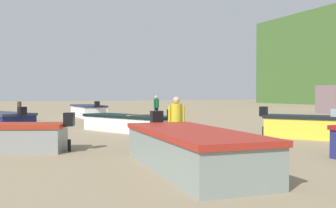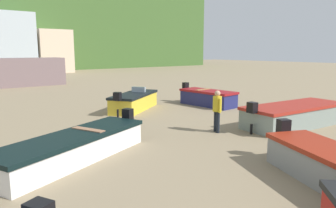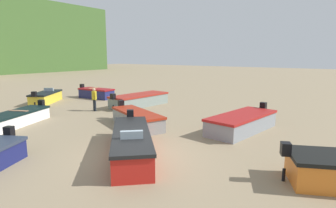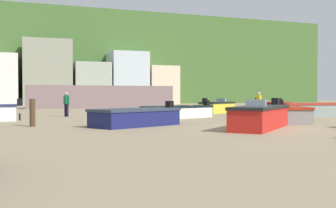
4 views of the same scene
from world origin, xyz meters
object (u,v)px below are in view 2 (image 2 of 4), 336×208
(boat_grey_1, at_px, (294,115))
(boat_yellow_9, at_px, (134,101))
(boat_navy_7, at_px, (208,98))
(beach_walker_foreground, at_px, (217,108))
(boat_white_5, at_px, (74,147))

(boat_grey_1, xyz_separation_m, boat_yellow_9, (-3.34, 7.21, -0.00))
(boat_yellow_9, bearing_deg, boat_navy_7, 34.35)
(boat_grey_1, relative_size, boat_navy_7, 1.42)
(boat_grey_1, bearing_deg, beach_walker_foreground, -105.30)
(boat_grey_1, height_order, boat_white_5, boat_grey_1)
(beach_walker_foreground, bearing_deg, boat_white_5, 106.95)
(boat_grey_1, relative_size, boat_yellow_9, 1.34)
(boat_grey_1, height_order, boat_yellow_9, boat_grey_1)
(boat_white_5, bearing_deg, boat_navy_7, -89.68)
(boat_navy_7, xyz_separation_m, boat_yellow_9, (-4.01, 1.47, 0.00))
(boat_white_5, height_order, boat_navy_7, boat_navy_7)
(boat_white_5, distance_m, boat_yellow_9, 7.88)
(boat_navy_7, relative_size, beach_walker_foreground, 2.26)
(boat_grey_1, distance_m, boat_white_5, 8.99)
(boat_navy_7, bearing_deg, boat_yellow_9, -24.74)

